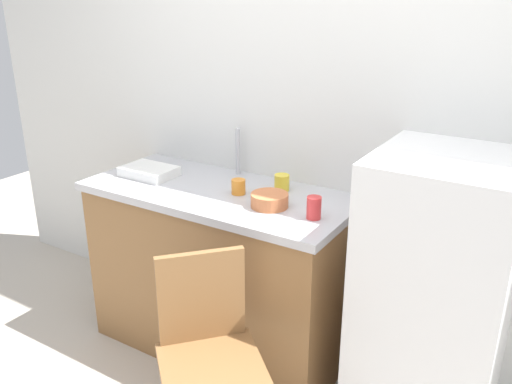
{
  "coord_description": "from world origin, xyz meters",
  "views": [
    {
      "loc": [
        1.06,
        -1.39,
        1.86
      ],
      "look_at": [
        -0.17,
        0.6,
        0.98
      ],
      "focal_mm": 37.64,
      "sensor_mm": 36.0,
      "label": 1
    }
  ],
  "objects_px": {
    "terracotta_bowl": "(270,200)",
    "cup_red": "(314,208)",
    "refrigerator": "(433,301)",
    "chair": "(209,353)",
    "cup_orange": "(238,187)",
    "cup_yellow": "(282,182)",
    "dish_tray": "(149,171)"
  },
  "relations": [
    {
      "from": "refrigerator",
      "to": "cup_red",
      "type": "xyz_separation_m",
      "value": [
        -0.53,
        -0.08,
        0.34
      ]
    },
    {
      "from": "chair",
      "to": "cup_red",
      "type": "bearing_deg",
      "value": 24.46
    },
    {
      "from": "cup_yellow",
      "to": "cup_red",
      "type": "height_order",
      "value": "cup_red"
    },
    {
      "from": "dish_tray",
      "to": "terracotta_bowl",
      "type": "distance_m",
      "value": 0.77
    },
    {
      "from": "chair",
      "to": "cup_yellow",
      "type": "height_order",
      "value": "cup_yellow"
    },
    {
      "from": "terracotta_bowl",
      "to": "cup_yellow",
      "type": "relative_size",
      "value": 2.16
    },
    {
      "from": "dish_tray",
      "to": "cup_orange",
      "type": "bearing_deg",
      "value": 2.86
    },
    {
      "from": "cup_yellow",
      "to": "cup_orange",
      "type": "bearing_deg",
      "value": -134.76
    },
    {
      "from": "cup_orange",
      "to": "chair",
      "type": "bearing_deg",
      "value": -66.86
    },
    {
      "from": "chair",
      "to": "cup_yellow",
      "type": "distance_m",
      "value": 0.92
    },
    {
      "from": "chair",
      "to": "cup_yellow",
      "type": "xyz_separation_m",
      "value": [
        -0.11,
        0.79,
        0.47
      ]
    },
    {
      "from": "chair",
      "to": "cup_orange",
      "type": "bearing_deg",
      "value": 65.37
    },
    {
      "from": "refrigerator",
      "to": "cup_orange",
      "type": "relative_size",
      "value": 17.39
    },
    {
      "from": "cup_yellow",
      "to": "cup_red",
      "type": "relative_size",
      "value": 0.8
    },
    {
      "from": "chair",
      "to": "dish_tray",
      "type": "height_order",
      "value": "dish_tray"
    },
    {
      "from": "chair",
      "to": "cup_red",
      "type": "height_order",
      "value": "cup_red"
    },
    {
      "from": "refrigerator",
      "to": "dish_tray",
      "type": "distance_m",
      "value": 1.57
    },
    {
      "from": "refrigerator",
      "to": "chair",
      "type": "xyz_separation_m",
      "value": [
        -0.71,
        -0.63,
        -0.14
      ]
    },
    {
      "from": "refrigerator",
      "to": "dish_tray",
      "type": "height_order",
      "value": "refrigerator"
    },
    {
      "from": "cup_red",
      "to": "dish_tray",
      "type": "bearing_deg",
      "value": 177.13
    },
    {
      "from": "dish_tray",
      "to": "cup_yellow",
      "type": "relative_size",
      "value": 3.48
    },
    {
      "from": "cup_orange",
      "to": "dish_tray",
      "type": "bearing_deg",
      "value": -177.14
    },
    {
      "from": "terracotta_bowl",
      "to": "refrigerator",
      "type": "bearing_deg",
      "value": 4.91
    },
    {
      "from": "chair",
      "to": "cup_orange",
      "type": "height_order",
      "value": "cup_orange"
    },
    {
      "from": "cup_orange",
      "to": "cup_red",
      "type": "xyz_separation_m",
      "value": [
        0.45,
        -0.08,
        0.01
      ]
    },
    {
      "from": "refrigerator",
      "to": "chair",
      "type": "relative_size",
      "value": 1.43
    },
    {
      "from": "cup_yellow",
      "to": "terracotta_bowl",
      "type": "bearing_deg",
      "value": -75.13
    },
    {
      "from": "refrigerator",
      "to": "cup_orange",
      "type": "height_order",
      "value": "refrigerator"
    },
    {
      "from": "terracotta_bowl",
      "to": "dish_tray",
      "type": "bearing_deg",
      "value": 177.45
    },
    {
      "from": "dish_tray",
      "to": "cup_red",
      "type": "distance_m",
      "value": 1.0
    },
    {
      "from": "cup_yellow",
      "to": "cup_orange",
      "type": "relative_size",
      "value": 1.1
    },
    {
      "from": "terracotta_bowl",
      "to": "cup_red",
      "type": "distance_m",
      "value": 0.23
    }
  ]
}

